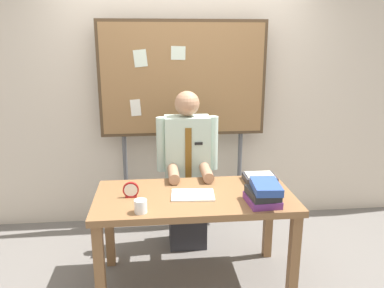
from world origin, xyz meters
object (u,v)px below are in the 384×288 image
at_px(person, 187,176).
at_px(bulletin_board, 183,82).
at_px(paper_tray, 260,178).
at_px(desk_clock, 131,190).
at_px(desk, 194,207).
at_px(coffee_mug, 141,206).
at_px(open_notebook, 193,195).
at_px(book_stack, 264,193).

xyz_separation_m(person, bulletin_board, (-0.00, 0.43, 0.82)).
bearing_deg(paper_tray, desk_clock, -167.47).
xyz_separation_m(desk, person, (0.00, 0.60, 0.03)).
height_order(desk_clock, paper_tray, desk_clock).
distance_m(person, coffee_mug, 0.96).
bearing_deg(open_notebook, bulletin_board, 89.21).
relative_size(open_notebook, paper_tray, 1.24).
bearing_deg(book_stack, person, 120.22).
distance_m(open_notebook, paper_tray, 0.64).
xyz_separation_m(open_notebook, paper_tray, (0.59, 0.26, 0.02)).
height_order(open_notebook, paper_tray, paper_tray).
xyz_separation_m(open_notebook, desk_clock, (-0.46, 0.02, 0.05)).
distance_m(desk, bulletin_board, 1.33).
distance_m(bulletin_board, open_notebook, 1.28).
height_order(desk, bulletin_board, bulletin_board).
xyz_separation_m(desk_clock, paper_tray, (1.05, 0.23, -0.03)).
bearing_deg(open_notebook, coffee_mug, -146.36).
relative_size(person, bulletin_board, 0.70).
bearing_deg(paper_tray, book_stack, -102.39).
height_order(book_stack, desk_clock, book_stack).
distance_m(person, open_notebook, 0.62).
xyz_separation_m(desk, open_notebook, (-0.01, -0.02, 0.10)).
relative_size(open_notebook, coffee_mug, 3.49).
xyz_separation_m(open_notebook, coffee_mug, (-0.38, -0.25, 0.04)).
height_order(bulletin_board, paper_tray, bulletin_board).
bearing_deg(person, bulletin_board, 90.05).
distance_m(book_stack, coffee_mug, 0.87).
bearing_deg(person, coffee_mug, -114.51).
bearing_deg(desk_clock, person, 51.25).
relative_size(person, book_stack, 4.83).
bearing_deg(book_stack, desk_clock, 167.05).
height_order(desk, paper_tray, paper_tray).
height_order(person, bulletin_board, bulletin_board).
height_order(person, book_stack, person).
relative_size(person, coffee_mug, 15.93).
bearing_deg(book_stack, bulletin_board, 110.90).
bearing_deg(person, paper_tray, -32.22).
bearing_deg(desk, bulletin_board, 90.02).
distance_m(desk_clock, paper_tray, 1.08).
bearing_deg(desk, book_stack, -24.52).
bearing_deg(coffee_mug, bulletin_board, 73.01).
distance_m(book_stack, open_notebook, 0.53).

